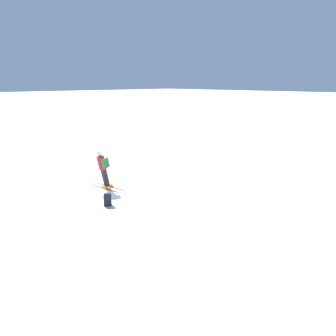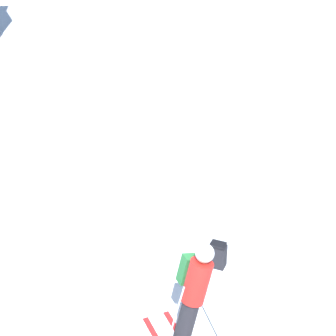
# 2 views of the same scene
# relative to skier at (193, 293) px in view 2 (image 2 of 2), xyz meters

# --- Properties ---
(skier) EXTENTS (1.28, 1.83, 1.89)m
(skier) POSITION_rel_skier_xyz_m (0.00, 0.00, 0.00)
(skier) COLOR red
(skier) RESTS_ON ground
(spare_backpack) EXTENTS (0.37, 0.36, 0.50)m
(spare_backpack) POSITION_rel_skier_xyz_m (1.03, 1.81, -0.81)
(spare_backpack) COLOR black
(spare_backpack) RESTS_ON ground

